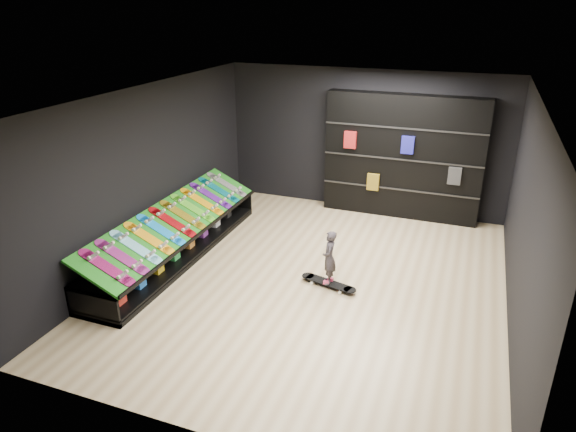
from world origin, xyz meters
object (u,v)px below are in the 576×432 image
(display_rack, at_px, (177,243))
(back_shelving, at_px, (403,157))
(floor_skateboard, at_px, (328,284))
(child, at_px, (329,267))

(display_rack, height_order, back_shelving, back_shelving)
(display_rack, relative_size, floor_skateboard, 4.59)
(floor_skateboard, relative_size, child, 1.83)
(child, bearing_deg, floor_skateboard, 0.00)
(back_shelving, bearing_deg, display_rack, -135.75)
(display_rack, distance_m, floor_skateboard, 2.87)
(floor_skateboard, height_order, child, child)
(floor_skateboard, xyz_separation_m, child, (0.00, 0.00, 0.31))
(display_rack, xyz_separation_m, back_shelving, (3.41, 3.32, 1.03))
(display_rack, relative_size, back_shelving, 1.40)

